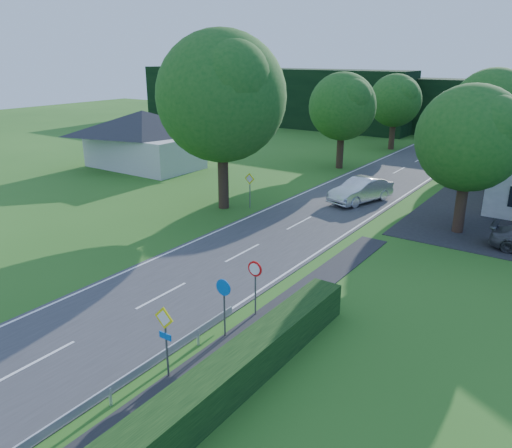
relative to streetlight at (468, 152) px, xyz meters
The scene contains 19 objects.
road 13.59m from the streetlight, 128.88° to the right, with size 7.00×80.00×0.04m, color #38393B.
line_edge_left 15.73m from the streetlight, 138.52° to the right, with size 0.12×80.00×0.01m, color white.
line_edge_right 11.95m from the streetlight, 115.70° to the right, with size 0.12×80.00×0.01m, color white.
line_centre 13.58m from the streetlight, 128.88° to the right, with size 0.12×80.00×0.01m, color white, non-canonical shape.
tree_main 15.35m from the streetlight, 156.89° to the right, with size 9.40×9.40×11.64m, color #1A5318, non-canonical shape.
tree_left_far 16.45m from the streetlight, 142.56° to the left, with size 7.00×7.00×8.58m, color #1A5318, non-canonical shape.
tree_right_far 12.05m from the streetlight, 95.06° to the left, with size 7.40×7.40×9.09m, color #1A5318, non-canonical shape.
tree_left_back 25.34m from the streetlight, 119.73° to the left, with size 6.60×6.60×8.07m, color #1A5318, non-canonical shape.
tree_right_back 20.12m from the streetlight, 95.89° to the left, with size 6.20×6.20×7.56m, color #1A5318, non-canonical shape.
tree_right_mid 2.05m from the streetlight, 77.66° to the right, with size 7.00×7.00×8.58m, color #1A5318, non-canonical shape.
treeline_left 48.22m from the streetlight, 138.42° to the left, with size 44.00×6.00×8.00m, color black.
bungalow_left 28.12m from the streetlight, behind, with size 11.00×6.50×5.20m.
streetlight is the anchor object (origin of this frame).
sign_priority_right 22.50m from the streetlight, 99.70° to the right, with size 0.78×0.09×2.59m.
sign_roundabout 19.59m from the streetlight, 101.19° to the right, with size 0.64×0.08×2.37m.
sign_speed_limit 17.64m from the streetlight, 102.46° to the right, with size 0.64×0.11×2.37m.
sign_priority_left 13.80m from the streetlight, 158.22° to the right, with size 0.78×0.09×2.44m.
moving_car 7.75m from the streetlight, behind, with size 1.80×5.16×1.70m, color silver.
motorcycle 9.50m from the streetlight, 156.63° to the left, with size 0.66×1.89×0.99m, color black.
Camera 1 is at (14.57, -1.76, 10.07)m, focal length 35.00 mm.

